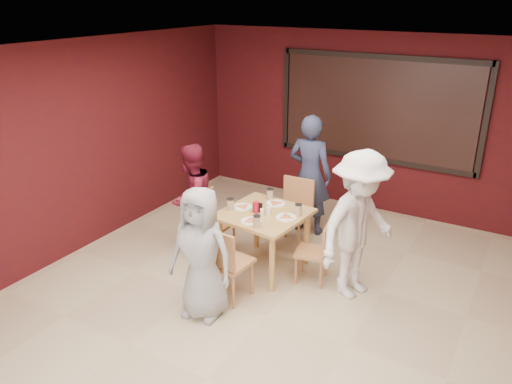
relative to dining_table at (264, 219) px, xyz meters
The scene contains 11 objects.
floor 1.27m from the dining_table, 59.07° to the right, with size 7.00×7.00×0.00m, color #C3B387.
window_blinds 2.77m from the dining_table, 77.80° to the left, with size 3.00×0.02×1.50m, color black.
dining_table is the anchor object (origin of this frame).
chair_front 0.87m from the dining_table, 90.68° to the right, with size 0.48×0.48×0.92m.
chair_back 0.83m from the dining_table, 87.45° to the left, with size 0.47×0.47×0.94m.
chair_left 0.85m from the dining_table, behind, with size 0.42×0.42×0.86m.
chair_right 0.77m from the dining_table, ahead, with size 0.45×0.45×0.79m.
diner_front 1.21m from the dining_table, 93.86° to the right, with size 0.73×0.48×1.50m, color #A0A0A0.
diner_back 1.29m from the dining_table, 87.97° to the left, with size 0.65×0.42×1.77m, color #2D3450.
diner_left 1.10m from the dining_table, behind, with size 0.73×0.57×1.50m, color maroon.
diner_right 1.23m from the dining_table, ahead, with size 1.14×0.66×1.77m, color white.
Camera 1 is at (2.23, -4.02, 3.34)m, focal length 35.00 mm.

